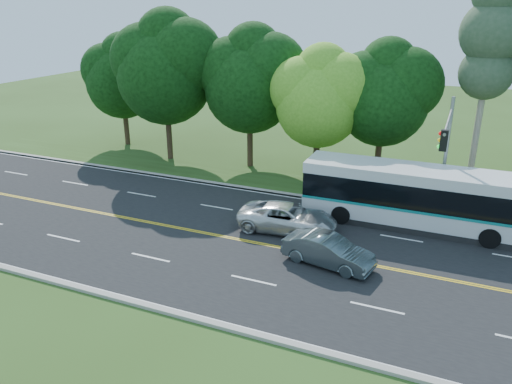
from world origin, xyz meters
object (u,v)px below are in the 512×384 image
at_px(traffic_signal, 445,148).
at_px(suv, 288,218).
at_px(transit_bus, 421,199).
at_px(sedan, 328,251).

bearing_deg(traffic_signal, suv, -155.85).
bearing_deg(transit_bus, suv, -153.34).
distance_m(transit_bus, suv, 7.37).
height_order(transit_bus, sedan, transit_bus).
bearing_deg(traffic_signal, transit_bus, 179.01).
xyz_separation_m(sedan, suv, (-3.06, 2.85, 0.03)).
height_order(traffic_signal, suv, traffic_signal).
bearing_deg(traffic_signal, sedan, -125.11).
xyz_separation_m(traffic_signal, transit_bus, (-0.88, 0.02, -3.00)).
relative_size(transit_bus, sedan, 2.93).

